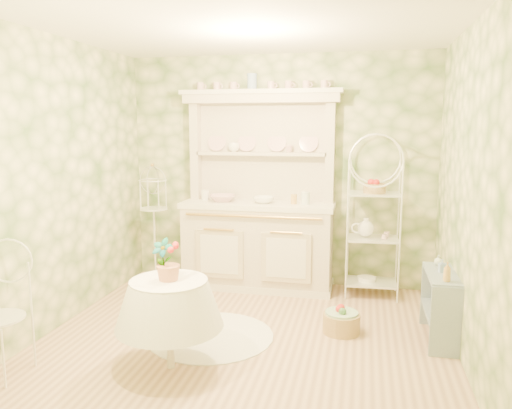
% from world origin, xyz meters
% --- Properties ---
extents(floor, '(3.60, 3.60, 0.00)m').
position_xyz_m(floor, '(0.00, 0.00, 0.00)').
color(floor, tan).
rests_on(floor, ground).
extents(ceiling, '(3.60, 3.60, 0.00)m').
position_xyz_m(ceiling, '(0.00, 0.00, 2.70)').
color(ceiling, white).
rests_on(ceiling, floor).
extents(wall_left, '(3.60, 3.60, 0.00)m').
position_xyz_m(wall_left, '(-1.80, 0.00, 1.35)').
color(wall_left, beige).
rests_on(wall_left, floor).
extents(wall_right, '(3.60, 3.60, 0.00)m').
position_xyz_m(wall_right, '(1.80, 0.00, 1.35)').
color(wall_right, beige).
rests_on(wall_right, floor).
extents(wall_back, '(3.60, 3.60, 0.00)m').
position_xyz_m(wall_back, '(0.00, 1.80, 1.35)').
color(wall_back, beige).
rests_on(wall_back, floor).
extents(wall_front, '(3.60, 3.60, 0.00)m').
position_xyz_m(wall_front, '(0.00, -1.80, 1.35)').
color(wall_front, beige).
rests_on(wall_front, floor).
extents(kitchen_dresser, '(1.87, 0.61, 2.29)m').
position_xyz_m(kitchen_dresser, '(-0.20, 1.52, 1.15)').
color(kitchen_dresser, beige).
rests_on(kitchen_dresser, floor).
extents(bakers_rack, '(0.53, 0.39, 1.66)m').
position_xyz_m(bakers_rack, '(1.10, 1.51, 0.83)').
color(bakers_rack, white).
rests_on(bakers_rack, floor).
extents(side_shelf, '(0.29, 0.76, 0.65)m').
position_xyz_m(side_shelf, '(1.68, 0.42, 0.32)').
color(side_shelf, '#8698A7').
rests_on(side_shelf, floor).
extents(round_table, '(0.73, 0.73, 0.64)m').
position_xyz_m(round_table, '(-0.45, -0.57, 0.32)').
color(round_table, white).
rests_on(round_table, floor).
extents(birdcage_stand, '(0.37, 0.37, 1.41)m').
position_xyz_m(birdcage_stand, '(-1.44, 1.41, 0.71)').
color(birdcage_stand, white).
rests_on(birdcage_stand, floor).
extents(floor_basket, '(0.40, 0.40, 0.23)m').
position_xyz_m(floor_basket, '(0.83, 0.39, 0.12)').
color(floor_basket, tan).
rests_on(floor_basket, floor).
extents(lace_rug, '(1.20, 1.20, 0.01)m').
position_xyz_m(lace_rug, '(-0.32, 0.05, 0.00)').
color(lace_rug, white).
rests_on(lace_rug, floor).
extents(bowl_floral, '(0.37, 0.37, 0.08)m').
position_xyz_m(bowl_floral, '(-0.62, 1.52, 1.02)').
color(bowl_floral, white).
rests_on(bowl_floral, kitchen_dresser).
extents(bowl_white, '(0.31, 0.31, 0.08)m').
position_xyz_m(bowl_white, '(-0.13, 1.48, 1.02)').
color(bowl_white, white).
rests_on(bowl_white, kitchen_dresser).
extents(cup_left, '(0.17, 0.17, 0.11)m').
position_xyz_m(cup_left, '(-0.53, 1.68, 1.61)').
color(cup_left, white).
rests_on(cup_left, kitchen_dresser).
extents(cup_right, '(0.11, 0.11, 0.08)m').
position_xyz_m(cup_right, '(0.13, 1.68, 1.61)').
color(cup_right, white).
rests_on(cup_right, kitchen_dresser).
extents(potted_geranium, '(0.19, 0.14, 0.32)m').
position_xyz_m(potted_geranium, '(-0.49, -0.59, 0.85)').
color(potted_geranium, '#3F7238').
rests_on(potted_geranium, round_table).
extents(bottle_amber, '(0.06, 0.06, 0.16)m').
position_xyz_m(bottle_amber, '(1.68, 0.17, 0.68)').
color(bottle_amber, tan).
rests_on(bottle_amber, side_shelf).
extents(bottle_blue, '(0.06, 0.06, 0.12)m').
position_xyz_m(bottle_blue, '(1.68, 0.44, 0.65)').
color(bottle_blue, '#8CA9D7').
rests_on(bottle_blue, side_shelf).
extents(bottle_glass, '(0.08, 0.08, 0.10)m').
position_xyz_m(bottle_glass, '(1.68, 0.67, 0.65)').
color(bottle_glass, silver).
rests_on(bottle_glass, side_shelf).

